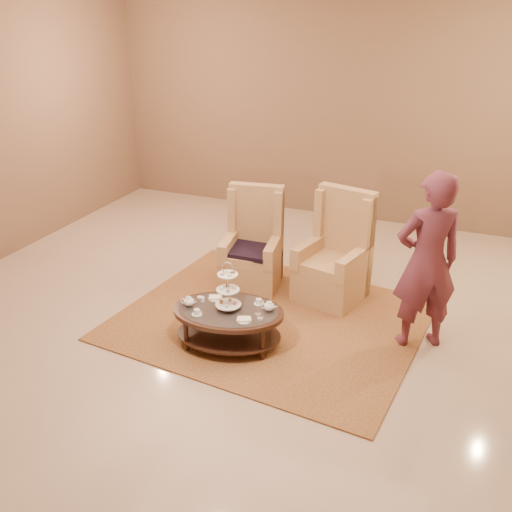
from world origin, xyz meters
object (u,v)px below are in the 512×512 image
at_px(armchair_left, 253,253).
at_px(person, 427,262).
at_px(armchair_right, 335,263).
at_px(tea_table, 228,316).

relative_size(armchair_left, person, 0.67).
relative_size(armchair_right, person, 0.71).
bearing_deg(armchair_left, person, -25.24).
bearing_deg(person, armchair_left, -47.06).
height_order(armchair_left, armchair_right, armchair_right).
bearing_deg(tea_table, person, 12.83).
bearing_deg(tea_table, armchair_right, 53.12).
distance_m(tea_table, armchair_left, 1.42).
xyz_separation_m(armchair_left, armchair_right, (1.03, 0.06, 0.02)).
distance_m(armchair_right, person, 1.36).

